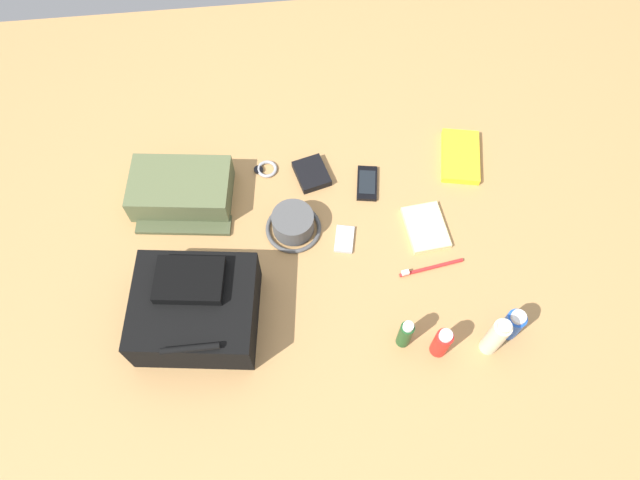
{
  "coord_description": "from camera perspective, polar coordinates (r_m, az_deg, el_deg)",
  "views": [
    {
      "loc": [
        0.08,
        0.76,
        1.52
      ],
      "look_at": [
        0.0,
        0.0,
        0.04
      ],
      "focal_mm": 33.38,
      "sensor_mm": 36.0,
      "label": 1
    }
  ],
  "objects": [
    {
      "name": "ground_plane",
      "position": [
        1.71,
        0.0,
        -0.8
      ],
      "size": [
        2.64,
        2.02,
        0.02
      ],
      "primitive_type": "cube",
      "color": "#B2834D",
      "rests_on": "ground"
    },
    {
      "name": "backpack",
      "position": [
        1.58,
        -11.84,
        -6.44
      ],
      "size": [
        0.34,
        0.31,
        0.17
      ],
      "color": "black",
      "rests_on": "ground_plane"
    },
    {
      "name": "toiletry_pouch",
      "position": [
        1.79,
        -13.16,
        4.68
      ],
      "size": [
        0.31,
        0.25,
        0.09
      ],
      "color": "#56603D",
      "rests_on": "ground_plane"
    },
    {
      "name": "bucket_hat",
      "position": [
        1.7,
        -2.59,
        1.55
      ],
      "size": [
        0.16,
        0.16,
        0.07
      ],
      "color": "#4D4D4D",
      "rests_on": "ground_plane"
    },
    {
      "name": "deodorant_spray",
      "position": [
        1.63,
        17.97,
        -7.68
      ],
      "size": [
        0.05,
        0.05,
        0.11
      ],
      "color": "blue",
      "rests_on": "ground_plane"
    },
    {
      "name": "lotion_bottle",
      "position": [
        1.57,
        16.48,
        -8.9
      ],
      "size": [
        0.05,
        0.05,
        0.17
      ],
      "color": "beige",
      "rests_on": "ground_plane"
    },
    {
      "name": "sunscreen_spray",
      "position": [
        1.56,
        11.59,
        -9.62
      ],
      "size": [
        0.04,
        0.04,
        0.12
      ],
      "color": "red",
      "rests_on": "ground_plane"
    },
    {
      "name": "shampoo_bottle",
      "position": [
        1.55,
        8.17,
        -8.91
      ],
      "size": [
        0.04,
        0.04,
        0.12
      ],
      "color": "#19471E",
      "rests_on": "ground_plane"
    },
    {
      "name": "paperback_novel",
      "position": [
        1.9,
        13.3,
        7.79
      ],
      "size": [
        0.15,
        0.21,
        0.02
      ],
      "color": "yellow",
      "rests_on": "ground_plane"
    },
    {
      "name": "cell_phone",
      "position": [
        1.8,
        4.53,
        5.45
      ],
      "size": [
        0.08,
        0.13,
        0.01
      ],
      "color": "black",
      "rests_on": "ground_plane"
    },
    {
      "name": "media_player",
      "position": [
        1.7,
        2.35,
        0.09
      ],
      "size": [
        0.07,
        0.09,
        0.01
      ],
      "color": "#B7B7BC",
      "rests_on": "ground_plane"
    },
    {
      "name": "wristwatch",
      "position": [
        1.83,
        -5.21,
        6.78
      ],
      "size": [
        0.07,
        0.06,
        0.01
      ],
      "color": "#99999E",
      "rests_on": "ground_plane"
    },
    {
      "name": "toothbrush",
      "position": [
        1.69,
        10.3,
        -2.68
      ],
      "size": [
        0.19,
        0.04,
        0.02
      ],
      "color": "red",
      "rests_on": "ground_plane"
    },
    {
      "name": "wallet",
      "position": [
        1.81,
        -0.93,
        6.37
      ],
      "size": [
        0.12,
        0.13,
        0.02
      ],
      "primitive_type": "cube",
      "rotation": [
        0.0,
        0.0,
        0.26
      ],
      "color": "black",
      "rests_on": "ground_plane"
    },
    {
      "name": "notepad",
      "position": [
        1.74,
        10.11,
        1.19
      ],
      "size": [
        0.12,
        0.16,
        0.02
      ],
      "primitive_type": "cube",
      "rotation": [
        0.0,
        0.0,
        0.1
      ],
      "color": "beige",
      "rests_on": "ground_plane"
    }
  ]
}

